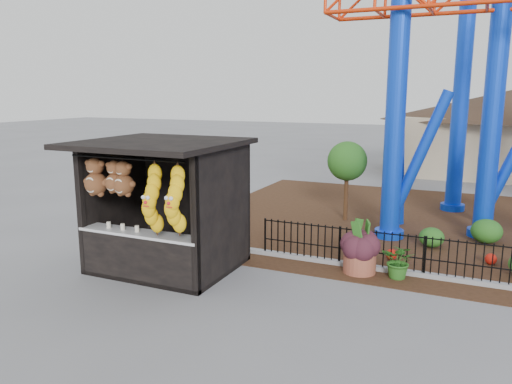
% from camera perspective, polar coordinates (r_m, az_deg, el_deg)
% --- Properties ---
extents(ground, '(120.00, 120.00, 0.00)m').
position_cam_1_polar(ground, '(10.26, 0.57, -12.91)').
color(ground, slate).
rests_on(ground, ground).
extents(mulch_bed, '(18.00, 12.00, 0.02)m').
position_cam_1_polar(mulch_bed, '(17.09, 24.37, -3.96)').
color(mulch_bed, '#331E11').
rests_on(mulch_bed, ground).
extents(curb, '(18.00, 0.18, 0.12)m').
position_cam_1_polar(curb, '(12.29, 24.25, -9.46)').
color(curb, gray).
rests_on(curb, ground).
extents(prize_booth, '(3.50, 3.40, 3.12)m').
position_cam_1_polar(prize_booth, '(11.92, -10.95, -1.83)').
color(prize_booth, black).
rests_on(prize_booth, ground).
extents(terracotta_planter, '(1.01, 1.01, 0.56)m').
position_cam_1_polar(terracotta_planter, '(12.17, 11.74, -7.77)').
color(terracotta_planter, '#954B36').
rests_on(terracotta_planter, ground).
extents(planter_foliage, '(0.70, 0.70, 0.64)m').
position_cam_1_polar(planter_foliage, '(11.99, 11.86, -5.05)').
color(planter_foliage, '#36151F').
rests_on(planter_foliage, terracotta_planter).
extents(potted_plant, '(0.87, 0.79, 0.84)m').
position_cam_1_polar(potted_plant, '(11.98, 16.09, -7.59)').
color(potted_plant, '#265118').
rests_on(potted_plant, ground).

